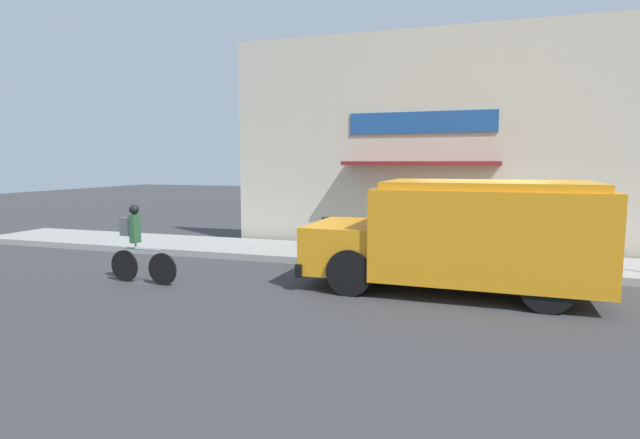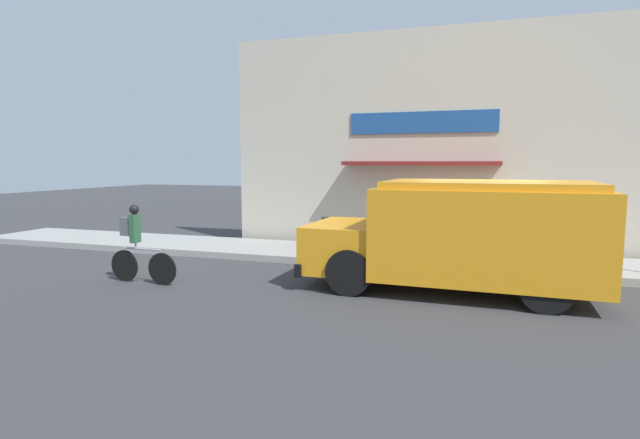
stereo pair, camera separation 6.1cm
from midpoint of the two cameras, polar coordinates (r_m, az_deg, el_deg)
name	(u,v)px [view 2 (the right image)]	position (r m, az deg, el deg)	size (l,w,h in m)	color
ground_plane	(478,277)	(10.99, 17.71, -6.23)	(70.00, 70.00, 0.00)	#38383A
sidewalk	(478,262)	(12.10, 17.79, -4.68)	(28.00, 2.30, 0.16)	#999993
storefront	(482,142)	(13.36, 18.11, 8.44)	(13.51, 0.84, 5.79)	beige
school_bus	(464,234)	(9.50, 16.28, -1.61)	(5.27, 2.76, 2.04)	orange
cyclist	(137,245)	(10.45, -19.99, -2.76)	(1.55, 0.20, 1.55)	black
trash_bin	(331,233)	(12.72, 1.39, -1.59)	(0.47, 0.47, 0.81)	#38383D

